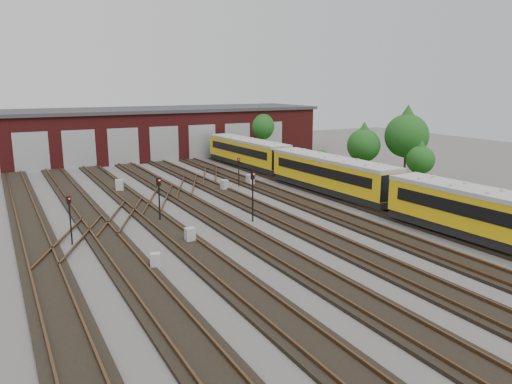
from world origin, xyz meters
name	(u,v)px	position (x,y,z in m)	size (l,w,h in m)	color
ground	(290,241)	(0.00, 0.00, 0.00)	(120.00, 120.00, 0.00)	#474442
track_network	(282,237)	(-0.17, 0.59, 0.11)	(30.40, 70.00, 0.33)	black
maintenance_shed	(127,133)	(-0.01, 39.97, 3.20)	(51.00, 12.50, 6.35)	#561515
grass_verge	(402,184)	(19.00, 10.00, 0.03)	(8.00, 55.00, 0.05)	#244C19
metro_train	(331,174)	(10.00, 9.32, 1.87)	(3.18, 46.61, 3.00)	black
signal_mast_0	(70,214)	(-12.06, 5.53, 1.92)	(0.26, 0.25, 3.02)	black
signal_mast_1	(159,194)	(-5.81, 7.91, 2.06)	(0.32, 0.31, 3.18)	black
signal_mast_2	(239,169)	(4.46, 16.24, 1.74)	(0.24, 0.23, 2.72)	black
signal_mast_3	(253,190)	(0.02, 4.96, 2.28)	(0.31, 0.30, 3.58)	black
relay_cabinet_0	(155,261)	(-8.80, -0.80, 0.44)	(0.53, 0.44, 0.88)	#A6A9AC
relay_cabinet_1	(119,186)	(-6.01, 19.22, 0.57)	(0.68, 0.57, 1.14)	#A6A9AC
relay_cabinet_2	(190,235)	(-5.63, 2.47, 0.48)	(0.58, 0.48, 0.97)	#A6A9AC
relay_cabinet_3	(250,180)	(5.62, 16.13, 0.54)	(0.65, 0.54, 1.09)	#A6A9AC
relay_cabinet_4	(224,185)	(2.50, 15.19, 0.51)	(0.61, 0.51, 1.02)	#A6A9AC
tree_0	(260,123)	(16.89, 35.00, 4.28)	(4.02, 4.02, 6.67)	#2F2215
tree_1	(364,141)	(18.31, 15.00, 3.67)	(3.45, 3.45, 5.72)	#2F2215
tree_2	(407,131)	(22.26, 13.00, 4.79)	(4.50, 4.50, 7.45)	#2F2215
tree_3	(421,157)	(19.76, 8.52, 2.83)	(2.66, 2.66, 4.40)	#2F2215
bush_0	(379,179)	(16.00, 9.93, 0.77)	(1.53, 1.53, 1.53)	#124213
bush_1	(321,159)	(19.36, 23.94, 0.62)	(1.25, 1.25, 1.25)	#124213
bush_2	(322,154)	(20.77, 25.77, 0.82)	(1.64, 1.64, 1.64)	#124213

